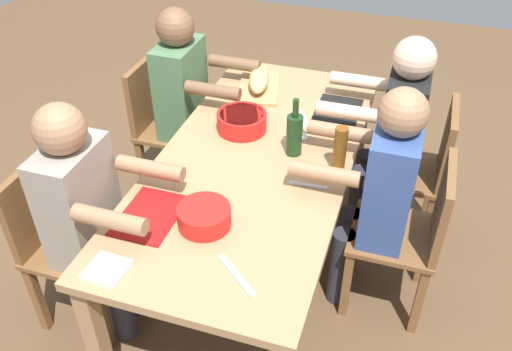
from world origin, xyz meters
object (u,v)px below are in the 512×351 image
chair_far_left (421,167)px  chair_near_right (62,236)px  beer_bottle (340,149)px  diner_far_left (393,127)px  bread_loaf (259,79)px  napkin_stack (107,270)px  chair_near_left (163,121)px  diner_far_center (379,187)px  diner_near_left (188,94)px  diner_near_right (88,209)px  wine_glass (302,117)px  serving_bowl_pasta (204,215)px  cutting_board (259,88)px  dining_table (256,171)px  wine_bottle (294,134)px  chair_far_center (413,231)px  serving_bowl_greens (242,120)px

chair_far_left → chair_near_right: same height
beer_bottle → diner_far_left: bearing=158.8°
bread_loaf → diner_far_left: bearing=82.1°
diner_far_left → napkin_stack: 1.65m
chair_near_left → napkin_stack: chair_near_left is taller
diner_far_center → diner_near_left: 1.28m
diner_near_left → beer_bottle: diner_near_left is taller
chair_near_left → diner_near_right: bearing=9.8°
diner_near_left → chair_far_left: bearing=90.0°
diner_far_center → diner_far_left: bearing=180.0°
wine_glass → beer_bottle: bearing=47.3°
serving_bowl_pasta → cutting_board: bearing=-173.2°
dining_table → napkin_stack: 0.91m
dining_table → chair_near_left: bearing=-124.7°
diner_far_left → diner_far_center: (0.53, 0.00, 0.00)m
chair_near_left → beer_bottle: bearing=66.1°
chair_near_left → wine_bottle: (0.45, 0.93, 0.37)m
diner_far_center → wine_glass: bearing=-118.5°
beer_bottle → chair_near_left: bearing=-113.9°
chair_near_right → wine_glass: bearing=129.4°
dining_table → diner_far_left: diner_far_left is taller
chair_far_center → diner_near_left: 1.47m
diner_far_left → cutting_board: diner_far_left is taller
dining_table → chair_far_left: chair_far_left is taller
bread_loaf → wine_glass: wine_glass is taller
dining_table → bread_loaf: bread_loaf is taller
cutting_board → wine_glass: (0.41, 0.35, 0.11)m
diner_far_center → serving_bowl_greens: 0.76m
wine_bottle → napkin_stack: size_ratio=2.07×
chair_far_left → chair_near_left: (0.00, -1.53, 0.00)m
diner_far_left → diner_near_right: same height
bread_loaf → chair_near_right: bearing=-26.3°
diner_far_left → diner_far_center: same height
chair_near_left → serving_bowl_pasta: 1.30m
diner_near_right → bread_loaf: 1.24m
serving_bowl_pasta → beer_bottle: size_ratio=0.98×
diner_far_left → bread_loaf: diner_far_left is taller
diner_near_right → wine_glass: diner_near_right is taller
chair_far_center → diner_near_left: (-0.53, -1.35, 0.21)m
diner_far_left → diner_near_right: size_ratio=1.00×
diner_far_center → diner_near_left: bearing=-114.5°
beer_bottle → wine_glass: size_ratio=1.33×
chair_near_right → bread_loaf: (-1.17, 0.58, 0.32)m
serving_bowl_pasta → chair_far_center: bearing=122.0°
chair_near_left → wine_bottle: wine_bottle is taller
chair_near_left → beer_bottle: beer_bottle is taller
chair_far_left → chair_near_left: 1.53m
serving_bowl_pasta → serving_bowl_greens: size_ratio=0.86×
beer_bottle → chair_far_left: bearing=143.2°
chair_far_center → chair_near_right: bearing=-70.9°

